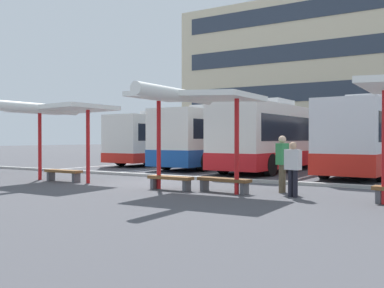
# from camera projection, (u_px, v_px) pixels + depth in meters

# --- Properties ---
(ground_plane) EXTENTS (160.00, 160.00, 0.00)m
(ground_plane) POSITION_uv_depth(u_px,v_px,m) (150.00, 183.00, 16.56)
(ground_plane) COLOR #47474C
(terminal_building) EXTENTS (35.88, 14.48, 19.33)m
(terminal_building) POSITION_uv_depth(u_px,v_px,m) (352.00, 79.00, 48.69)
(terminal_building) COLOR beige
(terminal_building) RESTS_ON ground
(coach_bus_0) EXTENTS (2.82, 10.97, 3.44)m
(coach_bus_0) POSITION_uv_depth(u_px,v_px,m) (172.00, 140.00, 29.45)
(coach_bus_0) COLOR silver
(coach_bus_0) RESTS_ON ground
(coach_bus_1) EXTENTS (2.98, 11.75, 3.55)m
(coach_bus_1) POSITION_uv_depth(u_px,v_px,m) (224.00, 139.00, 26.19)
(coach_bus_1) COLOR silver
(coach_bus_1) RESTS_ON ground
(coach_bus_2) EXTENTS (3.27, 12.35, 3.67)m
(coach_bus_2) POSITION_uv_depth(u_px,v_px,m) (284.00, 138.00, 23.70)
(coach_bus_2) COLOR silver
(coach_bus_2) RESTS_ON ground
(coach_bus_3) EXTENTS (3.14, 11.65, 3.59)m
(coach_bus_3) POSITION_uv_depth(u_px,v_px,m) (375.00, 139.00, 20.80)
(coach_bus_3) COLOR silver
(coach_bus_3) RESTS_ON ground
(lane_stripe_0) EXTENTS (0.16, 14.00, 0.01)m
(lane_stripe_0) POSITION_uv_depth(u_px,v_px,m) (134.00, 163.00, 29.46)
(lane_stripe_0) COLOR white
(lane_stripe_0) RESTS_ON ground
(lane_stripe_1) EXTENTS (0.16, 14.00, 0.01)m
(lane_stripe_1) POSITION_uv_depth(u_px,v_px,m) (189.00, 165.00, 27.24)
(lane_stripe_1) COLOR white
(lane_stripe_1) RESTS_ON ground
(lane_stripe_2) EXTENTS (0.16, 14.00, 0.01)m
(lane_stripe_2) POSITION_uv_depth(u_px,v_px,m) (253.00, 168.00, 25.01)
(lane_stripe_2) COLOR white
(lane_stripe_2) RESTS_ON ground
(lane_stripe_3) EXTENTS (0.16, 14.00, 0.01)m
(lane_stripe_3) POSITION_uv_depth(u_px,v_px,m) (330.00, 171.00, 22.78)
(lane_stripe_3) COLOR white
(lane_stripe_3) RESTS_ON ground
(waiting_shelter_1) EXTENTS (3.67, 4.30, 2.97)m
(waiting_shelter_1) POSITION_uv_depth(u_px,v_px,m) (58.00, 111.00, 16.75)
(waiting_shelter_1) COLOR red
(waiting_shelter_1) RESTS_ON ground
(bench_2) EXTENTS (1.68, 0.45, 0.45)m
(bench_2) POSITION_uv_depth(u_px,v_px,m) (63.00, 173.00, 17.01)
(bench_2) COLOR brown
(bench_2) RESTS_ON ground
(waiting_shelter_2) EXTENTS (3.86, 4.29, 3.16)m
(waiting_shelter_2) POSITION_uv_depth(u_px,v_px,m) (191.00, 99.00, 13.55)
(waiting_shelter_2) COLOR red
(waiting_shelter_2) RESTS_ON ground
(bench_3) EXTENTS (1.59, 0.46, 0.45)m
(bench_3) POSITION_uv_depth(u_px,v_px,m) (170.00, 180.00, 14.18)
(bench_3) COLOR brown
(bench_3) RESTS_ON ground
(bench_4) EXTENTS (1.83, 0.64, 0.45)m
(bench_4) POSITION_uv_depth(u_px,v_px,m) (224.00, 182.00, 13.50)
(bench_4) COLOR brown
(bench_4) RESTS_ON ground
(platform_kerb) EXTENTS (44.00, 0.24, 0.12)m
(platform_kerb) POSITION_uv_depth(u_px,v_px,m) (180.00, 177.00, 18.34)
(platform_kerb) COLOR #ADADA8
(platform_kerb) RESTS_ON ground
(waiting_passenger_1) EXTENTS (0.26, 0.53, 1.76)m
(waiting_passenger_1) POSITION_uv_depth(u_px,v_px,m) (282.00, 159.00, 13.47)
(waiting_passenger_1) COLOR brown
(waiting_passenger_1) RESTS_ON ground
(waiting_passenger_2) EXTENTS (0.49, 0.32, 1.58)m
(waiting_passenger_2) POSITION_uv_depth(u_px,v_px,m) (293.00, 166.00, 12.44)
(waiting_passenger_2) COLOR black
(waiting_passenger_2) RESTS_ON ground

